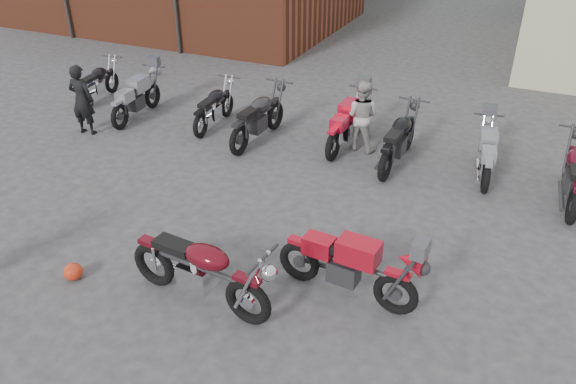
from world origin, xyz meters
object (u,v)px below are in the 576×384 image
at_px(sportbike, 349,263).
at_px(row_bike_0, 97,81).
at_px(helmet, 73,272).
at_px(row_bike_1, 136,95).
at_px(person_dark, 82,100).
at_px(row_bike_6, 487,151).
at_px(row_bike_2, 214,105).
at_px(row_bike_7, 574,171).
at_px(row_bike_4, 347,121).
at_px(row_bike_5, 399,137).
at_px(row_bike_3, 259,115).
at_px(vintage_motorcycle, 200,266).
at_px(person_light, 362,116).

relative_size(sportbike, row_bike_0, 1.12).
bearing_deg(helmet, row_bike_1, 118.71).
height_order(person_dark, row_bike_6, person_dark).
distance_m(person_dark, row_bike_2, 2.95).
bearing_deg(row_bike_7, row_bike_4, 80.06).
bearing_deg(sportbike, row_bike_5, 100.67).
bearing_deg(person_dark, sportbike, 151.48).
xyz_separation_m(row_bike_0, row_bike_1, (1.64, -0.51, 0.05)).
relative_size(helmet, row_bike_3, 0.13).
relative_size(vintage_motorcycle, row_bike_0, 1.22).
bearing_deg(row_bike_0, row_bike_7, -100.76).
bearing_deg(row_bike_2, row_bike_1, 95.76).
bearing_deg(row_bike_0, person_dark, -155.41).
relative_size(sportbike, row_bike_5, 0.97).
distance_m(row_bike_4, row_bike_6, 2.94).
bearing_deg(row_bike_3, row_bike_7, -86.27).
bearing_deg(row_bike_1, row_bike_0, 67.41).
bearing_deg(person_light, row_bike_5, 162.41).
distance_m(person_dark, row_bike_6, 8.77).
distance_m(row_bike_2, row_bike_4, 3.20).
bearing_deg(row_bike_7, row_bike_0, 84.29).
distance_m(row_bike_1, row_bike_2, 2.01).
bearing_deg(row_bike_3, row_bike_6, -81.69).
relative_size(row_bike_4, row_bike_6, 1.10).
distance_m(person_dark, row_bike_5, 7.06).
height_order(vintage_motorcycle, row_bike_7, vintage_motorcycle).
xyz_separation_m(sportbike, row_bike_7, (2.80, 4.20, 0.01)).
bearing_deg(row_bike_4, sportbike, -158.52).
distance_m(row_bike_1, row_bike_5, 6.41).
relative_size(vintage_motorcycle, row_bike_5, 1.07).
bearing_deg(row_bike_3, person_light, -72.75).
height_order(vintage_motorcycle, sportbike, vintage_motorcycle).
relative_size(helmet, row_bike_2, 0.15).
bearing_deg(row_bike_4, row_bike_3, 107.96).
xyz_separation_m(helmet, row_bike_5, (3.40, 5.68, 0.48)).
distance_m(row_bike_2, row_bike_3, 1.36).
xyz_separation_m(person_dark, row_bike_5, (6.91, 1.44, -0.20)).
bearing_deg(row_bike_6, person_dark, 91.77).
distance_m(vintage_motorcycle, row_bike_0, 8.77).
relative_size(row_bike_1, row_bike_7, 0.95).
bearing_deg(sportbike, row_bike_6, 79.56).
bearing_deg(row_bike_0, row_bike_1, -115.58).
bearing_deg(row_bike_5, person_light, 70.73).
bearing_deg(helmet, vintage_motorcycle, 9.30).
height_order(vintage_motorcycle, row_bike_4, vintage_motorcycle).
bearing_deg(row_bike_5, row_bike_6, -80.12).
bearing_deg(row_bike_1, sportbike, -126.68).
relative_size(person_light, row_bike_2, 0.83).
height_order(vintage_motorcycle, row_bike_5, vintage_motorcycle).
bearing_deg(vintage_motorcycle, row_bike_5, 80.98).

